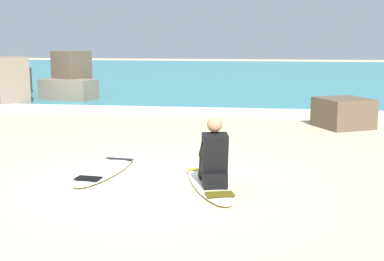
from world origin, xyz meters
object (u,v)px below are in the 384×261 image
surfboard_spare_near (106,169)px  surfer_seated (214,158)px  surfboard_main (210,182)px  shoreline_rock (343,113)px

surfboard_spare_near → surfer_seated: bearing=-21.6°
surfboard_main → surfer_seated: (0.08, -0.22, 0.40)m
surfboard_main → shoreline_rock: shoreline_rock is taller
surfboard_main → surfboard_spare_near: (-1.67, 0.47, 0.00)m
surfboard_main → surfer_seated: bearing=-71.2°
shoreline_rock → surfboard_spare_near: bearing=-133.0°
surfboard_spare_near → shoreline_rock: size_ratio=1.91×
surfboard_main → surfer_seated: surfer_seated is taller
surfboard_spare_near → shoreline_rock: 6.22m
surfboard_main → shoreline_rock: bearing=62.9°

